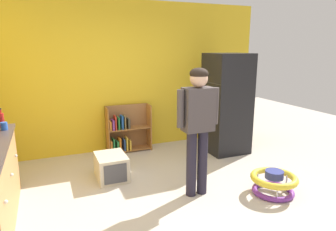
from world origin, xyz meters
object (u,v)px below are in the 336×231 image
refrigerator (227,104)px  pet_carrier (111,167)px  bookshelf (125,132)px  blue_cup (4,126)px  standing_person (198,120)px  ketchup_bottle (1,120)px  baby_walker (274,182)px

refrigerator → pet_carrier: refrigerator is taller
bookshelf → blue_cup: blue_cup is taller
standing_person → blue_cup: standing_person is taller
ketchup_bottle → blue_cup: (0.04, -0.14, -0.05)m
ketchup_bottle → baby_walker: bearing=-23.0°
refrigerator → standing_person: refrigerator is taller
refrigerator → pet_carrier: bearing=-170.2°
bookshelf → pet_carrier: bearing=-114.7°
standing_person → baby_walker: size_ratio=2.73×
refrigerator → standing_person: 1.81m
refrigerator → ketchup_bottle: size_ratio=7.24×
baby_walker → bookshelf: bearing=119.9°
standing_person → pet_carrier: standing_person is taller
standing_person → ketchup_bottle: (-2.26, 0.97, -0.01)m
baby_walker → ketchup_bottle: size_ratio=2.46×
refrigerator → baby_walker: (-0.34, -1.66, -0.73)m
pet_carrier → baby_walker: bearing=-34.6°
pet_carrier → ketchup_bottle: (-1.34, 0.08, 0.82)m
refrigerator → pet_carrier: 2.34m
refrigerator → baby_walker: bearing=-101.5°
baby_walker → pet_carrier: size_ratio=1.09×
pet_carrier → blue_cup: 1.51m
standing_person → ketchup_bottle: bearing=156.7°
bookshelf → baby_walker: 2.74m
bookshelf → standing_person: (0.43, -1.99, 0.64)m
baby_walker → ketchup_bottle: bearing=157.0°
pet_carrier → standing_person: bearing=-44.1°
refrigerator → standing_person: bearing=-134.9°
refrigerator → baby_walker: size_ratio=2.95×
refrigerator → ketchup_bottle: (-3.54, -0.31, 0.11)m
refrigerator → blue_cup: size_ratio=18.74×
refrigerator → bookshelf: (-1.70, 0.71, -0.52)m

